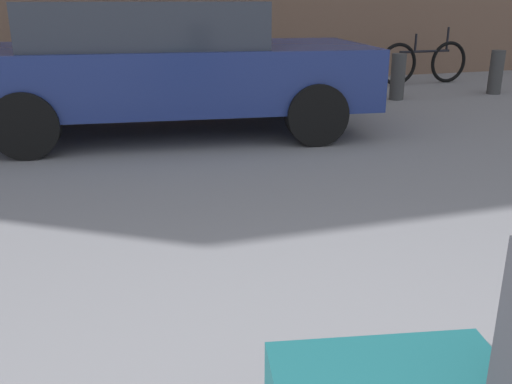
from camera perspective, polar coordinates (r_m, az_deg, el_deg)
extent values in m
cube|color=navy|center=(6.45, -8.45, 11.53)|extent=(4.49, 2.32, 0.64)
cube|color=#2D333D|center=(6.40, -11.02, 16.28)|extent=(2.59, 1.87, 0.46)
cylinder|color=black|center=(7.52, 2.42, 10.31)|extent=(0.66, 0.30, 0.64)
cylinder|color=black|center=(5.90, 6.09, 7.77)|extent=(0.66, 0.30, 0.64)
cylinder|color=black|center=(7.43, -19.74, 9.12)|extent=(0.66, 0.30, 0.64)
cylinder|color=black|center=(5.79, -22.17, 6.25)|extent=(0.66, 0.30, 0.64)
torus|color=black|center=(10.28, 14.09, 12.37)|extent=(0.72, 0.08, 0.72)
torus|color=black|center=(10.88, 18.79, 12.28)|extent=(0.72, 0.08, 0.72)
cylinder|color=black|center=(10.55, 16.61, 13.41)|extent=(1.00, 0.08, 0.04)
cylinder|color=black|center=(10.43, 15.77, 14.26)|extent=(0.04, 0.04, 0.30)
cylinder|color=black|center=(10.81, 18.72, 14.39)|extent=(0.04, 0.04, 0.40)
cylinder|color=#383838|center=(8.21, 6.05, 11.09)|extent=(0.21, 0.21, 0.67)
cylinder|color=#383838|center=(8.81, 14.08, 11.18)|extent=(0.21, 0.21, 0.67)
cylinder|color=#383838|center=(9.84, 23.01, 11.03)|extent=(0.21, 0.21, 0.67)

